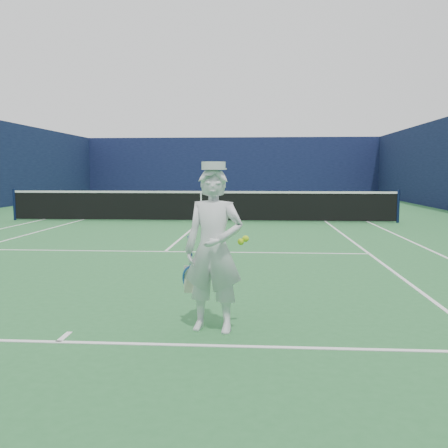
# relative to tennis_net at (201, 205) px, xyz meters

# --- Properties ---
(ground) EXTENTS (80.00, 80.00, 0.00)m
(ground) POSITION_rel_tennis_net_xyz_m (0.00, 0.00, -0.55)
(ground) COLOR #296B35
(ground) RESTS_ON ground
(court_markings) EXTENTS (11.03, 23.83, 0.01)m
(court_markings) POSITION_rel_tennis_net_xyz_m (0.00, 0.00, -0.55)
(court_markings) COLOR white
(court_markings) RESTS_ON ground
(windscreen_fence) EXTENTS (20.12, 36.12, 4.00)m
(windscreen_fence) POSITION_rel_tennis_net_xyz_m (0.00, 0.00, 1.45)
(windscreen_fence) COLOR #0E1436
(windscreen_fence) RESTS_ON ground
(tennis_net) EXTENTS (12.88, 0.09, 1.07)m
(tennis_net) POSITION_rel_tennis_net_xyz_m (0.00, 0.00, 0.00)
(tennis_net) COLOR #141E4C
(tennis_net) RESTS_ON ground
(tennis_player) EXTENTS (0.75, 0.58, 1.73)m
(tennis_player) POSITION_rel_tennis_net_xyz_m (1.45, -11.40, 0.29)
(tennis_player) COLOR white
(tennis_player) RESTS_ON ground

